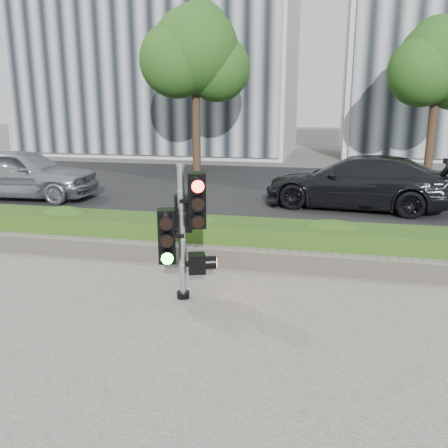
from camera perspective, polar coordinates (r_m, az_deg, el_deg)
name	(u,v)px	position (r m, az deg, el deg)	size (l,w,h in m)	color
ground	(224,311)	(6.99, 0.03, -10.48)	(120.00, 120.00, 0.00)	#51514C
sidewalk	(167,419)	(4.90, -6.86, -22.22)	(16.00, 11.00, 0.03)	#9E9389
road	(287,192)	(16.52, 7.61, 3.89)	(60.00, 13.00, 0.02)	black
curb	(257,246)	(9.87, 4.01, -2.68)	(60.00, 0.25, 0.12)	gray
stone_wall	(247,258)	(8.65, 2.77, -4.14)	(12.00, 0.32, 0.34)	gray
hedge	(253,240)	(9.22, 3.48, -1.89)	(12.00, 1.00, 0.68)	#517D26
building_left	(162,27)	(31.33, -7.47, 22.44)	(16.00, 9.00, 15.00)	#B7B7B2
tree_left	(195,54)	(21.69, -3.46, 19.75)	(4.61, 4.03, 7.34)	black
tree_right	(438,65)	(22.19, 24.34, 17.00)	(4.10, 3.58, 6.53)	black
traffic_signal	(184,225)	(7.07, -4.89, -0.16)	(0.75, 0.65, 2.07)	black
car_silver	(22,173)	(16.31, -23.17, 5.63)	(1.89, 4.69, 1.60)	#9D9FA3
car_dark	(357,182)	(14.11, 15.66, 4.90)	(2.11, 5.19, 1.51)	black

